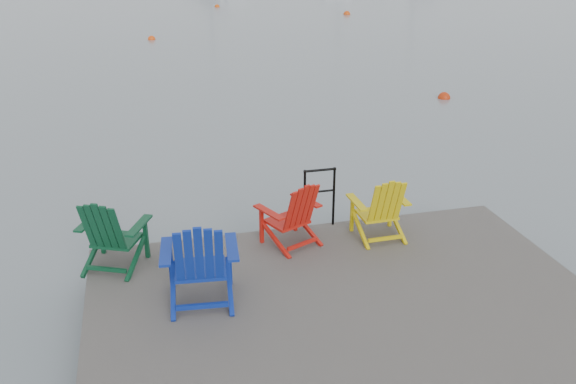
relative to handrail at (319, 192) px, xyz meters
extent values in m
plane|color=slate|center=(-0.25, -2.45, -1.04)|extent=(400.00, 400.00, 0.00)
cube|color=#282624|center=(-0.25, -2.45, -0.64)|extent=(6.00, 5.00, 0.20)
cylinder|color=black|center=(-2.95, -0.25, -1.34)|extent=(0.26, 0.26, 1.20)
cylinder|color=black|center=(-0.25, -0.25, -1.34)|extent=(0.26, 0.26, 1.20)
cylinder|color=black|center=(2.45, -0.25, -1.34)|extent=(0.26, 0.26, 1.20)
cylinder|color=black|center=(-0.22, 0.00, -0.09)|extent=(0.04, 0.04, 0.90)
cylinder|color=black|center=(0.22, 0.00, -0.09)|extent=(0.04, 0.04, 0.90)
cylinder|color=black|center=(0.00, 0.00, 0.34)|extent=(0.48, 0.04, 0.04)
cylinder|color=black|center=(0.00, 0.00, 0.01)|extent=(0.44, 0.03, 0.03)
cube|color=#0B3C22|center=(-2.85, -0.39, -0.22)|extent=(0.68, 0.65, 0.04)
cube|color=#0B3C22|center=(-3.06, -0.08, -0.26)|extent=(0.07, 0.07, 0.56)
cube|color=#0B3C22|center=(-2.48, -0.34, -0.26)|extent=(0.07, 0.07, 0.56)
cube|color=#0B3C22|center=(-3.17, -0.27, 0.04)|extent=(0.36, 0.61, 0.03)
cube|color=#0B3C22|center=(-2.55, -0.55, 0.04)|extent=(0.36, 0.61, 0.03)
cube|color=#0B3C22|center=(-2.99, -0.69, 0.12)|extent=(0.56, 0.44, 0.69)
cube|color=navy|center=(-1.89, -1.45, -0.18)|extent=(0.64, 0.58, 0.04)
cube|color=navy|center=(-2.21, -1.19, -0.23)|extent=(0.06, 0.06, 0.62)
cube|color=navy|center=(-1.52, -1.26, -0.23)|extent=(0.06, 0.06, 0.62)
cube|color=navy|center=(-2.26, -1.43, 0.10)|extent=(0.20, 0.69, 0.03)
cube|color=navy|center=(-1.52, -1.50, 0.10)|extent=(0.20, 0.69, 0.03)
cube|color=navy|center=(-1.92, -1.80, 0.19)|extent=(0.57, 0.34, 0.76)
cube|color=#B8160D|center=(-0.57, -0.35, -0.23)|extent=(0.65, 0.62, 0.04)
cube|color=#B8160D|center=(-0.92, -0.30, -0.27)|extent=(0.06, 0.06, 0.53)
cube|color=#B8160D|center=(-0.37, -0.06, -0.27)|extent=(0.06, 0.06, 0.53)
cube|color=#B8160D|center=(-0.86, -0.50, 0.01)|extent=(0.34, 0.58, 0.03)
cube|color=#B8160D|center=(-0.27, -0.23, 0.01)|extent=(0.34, 0.58, 0.03)
cube|color=#B8160D|center=(-0.44, -0.63, 0.09)|extent=(0.53, 0.41, 0.65)
cube|color=#D8BB0C|center=(0.72, -0.45, -0.23)|extent=(0.51, 0.46, 0.04)
cube|color=#D8BB0C|center=(0.41, -0.27, -0.28)|extent=(0.05, 0.05, 0.53)
cube|color=#D8BB0C|center=(1.01, -0.25, -0.28)|extent=(0.05, 0.05, 0.53)
cube|color=#D8BB0C|center=(0.40, -0.47, 0.00)|extent=(0.12, 0.58, 0.03)
cube|color=#D8BB0C|center=(1.04, -0.46, 0.00)|extent=(0.12, 0.58, 0.03)
cube|color=#D8BB0C|center=(0.72, -0.76, 0.08)|extent=(0.47, 0.25, 0.65)
sphere|color=#BD2B0B|center=(6.24, 8.04, -1.04)|extent=(0.37, 0.37, 0.37)
sphere|color=#ED490D|center=(-1.58, 20.63, -1.04)|extent=(0.34, 0.34, 0.34)
sphere|color=#DF460D|center=(9.76, 26.79, -1.04)|extent=(0.40, 0.40, 0.40)
sphere|color=#E4500D|center=(3.00, 32.36, -1.04)|extent=(0.32, 0.32, 0.32)
camera|label=1|loc=(-2.40, -7.70, 3.48)|focal=38.00mm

